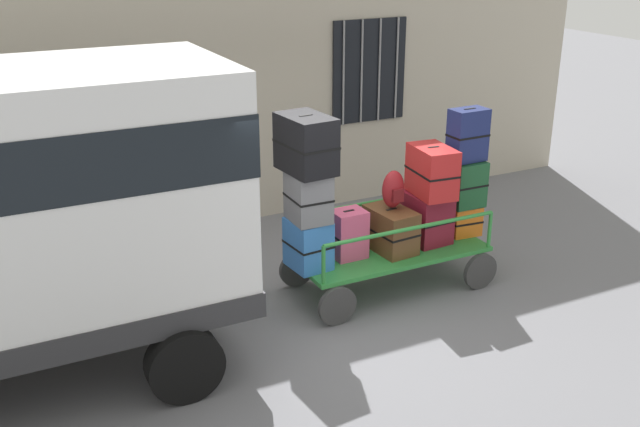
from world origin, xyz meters
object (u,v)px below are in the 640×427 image
Objects in this scene: luggage_cart at (389,257)px; backpack at (393,190)px; suitcase_right_top at (468,135)px; suitcase_left_bottom at (308,244)px; suitcase_left_top at (306,144)px; suitcase_right_middle at (467,184)px; suitcase_center_bottom at (391,230)px; suitcase_midleft_bottom at (349,234)px; suitcase_midright_bottom at (426,217)px; suitcase_midright_middle at (432,171)px; suitcase_right_bottom at (462,219)px; suitcase_left_middle at (308,197)px.

backpack is at bearing 18.78° from luggage_cart.
suitcase_left_bottom is at bearing -179.02° from suitcase_right_top.
suitcase_right_top is (1.04, 0.03, 1.33)m from luggage_cart.
suitcase_right_middle is at bearing -1.91° from suitcase_left_top.
suitcase_left_bottom reaches higher than suitcase_center_bottom.
suitcase_midleft_bottom reaches higher than luggage_cart.
suitcase_right_middle is (1.04, -0.01, 0.39)m from suitcase_center_bottom.
suitcase_midright_bottom reaches higher than suitcase_center_bottom.
suitcase_right_bottom is (0.52, 0.06, -0.70)m from suitcase_midright_middle.
backpack reaches higher than suitcase_right_middle.
suitcase_midright_middle is (0.52, -0.03, 0.98)m from luggage_cart.
suitcase_left_bottom is 1.04× the size of suitcase_left_middle.
suitcase_right_middle reaches higher than suitcase_right_bottom.
suitcase_right_middle is (2.08, -0.02, -0.18)m from suitcase_left_middle.
suitcase_midleft_bottom is 1.27× the size of backpack.
luggage_cart is 5.30× the size of backpack.
suitcase_right_bottom is 0.47m from suitcase_right_middle.
suitcase_right_top is at bearing 1.74° from luggage_cart.
suitcase_left_top is at bearing 178.67° from backpack.
suitcase_right_middle reaches higher than suitcase_left_bottom.
backpack reaches higher than suitcase_center_bottom.
backpack is at bearing -179.36° from suitcase_right_bottom.
suitcase_left_bottom is 2.12m from suitcase_right_middle.
suitcase_midright_bottom is at bearing -0.22° from suitcase_left_top.
suitcase_right_top is (1.56, -0.00, 0.96)m from suitcase_midleft_bottom.
suitcase_right_middle is at bearing -0.80° from suitcase_center_bottom.
suitcase_midright_bottom is at bearing -179.93° from suitcase_right_top.
suitcase_right_bottom is at bearing -0.38° from suitcase_left_top.
luggage_cart is 4.37× the size of suitcase_left_middle.
suitcase_midright_bottom is (1.04, -0.00, 0.02)m from suitcase_midleft_bottom.
suitcase_left_top is (0.00, 0.05, 0.57)m from suitcase_left_middle.
suitcase_left_top is (0.00, 0.04, 1.12)m from suitcase_left_bottom.
suitcase_midright_middle is 0.57m from suitcase_right_middle.
suitcase_center_bottom reaches higher than luggage_cart.
suitcase_right_middle is 1.01m from backpack.
suitcase_center_bottom is at bearing -177.74° from suitcase_right_bottom.
suitcase_midright_bottom is 0.91× the size of suitcase_midright_middle.
suitcase_midright_middle is (1.56, -0.02, 0.06)m from suitcase_left_middle.
suitcase_right_middle is (-0.00, -0.06, 0.46)m from suitcase_right_bottom.
luggage_cart is 0.65m from suitcase_midright_bottom.
suitcase_midright_bottom is 0.96× the size of suitcase_right_top.
suitcase_midright_bottom is 1.07m from suitcase_right_top.
suitcase_right_top is (2.08, 0.05, 0.41)m from suitcase_left_middle.
suitcase_right_middle is at bearing -0.78° from suitcase_left_bottom.
backpack is (-0.49, -0.02, 0.43)m from suitcase_midright_bottom.
suitcase_midleft_bottom is at bearing 174.16° from suitcase_center_bottom.
suitcase_right_top is at bearing 90.00° from suitcase_right_middle.
luggage_cart is 0.35m from suitcase_center_bottom.
suitcase_midleft_bottom is 1.36× the size of suitcase_right_bottom.
suitcase_midright_bottom reaches higher than suitcase_left_bottom.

